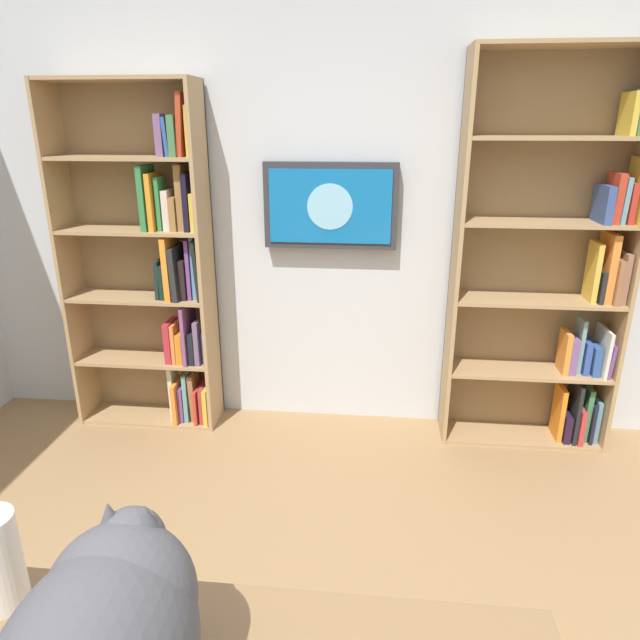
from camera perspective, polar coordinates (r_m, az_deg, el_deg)
The scene contains 4 objects.
wall_back at distance 3.31m, azimuth 1.44°, elevation 11.73°, with size 4.52×0.06×2.70m, color silver.
bookshelf_left at distance 3.35m, azimuth 22.96°, elevation 4.55°, with size 0.92×0.28×2.15m.
bookshelf_right at distance 3.45m, azimuth -16.18°, elevation 4.83°, with size 0.85×0.28×2.02m.
wall_mounted_tv at distance 3.23m, azimuth 1.07°, elevation 11.48°, with size 0.75×0.07×0.48m.
Camera 1 is at (-0.26, 1.04, 1.79)m, focal length 31.59 mm.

